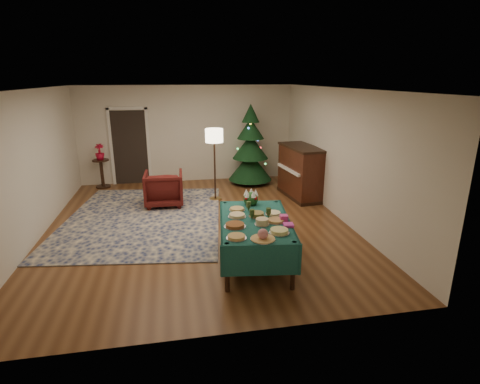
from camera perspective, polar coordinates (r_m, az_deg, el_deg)
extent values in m
plane|color=#593319|center=(7.78, -6.28, -4.94)|extent=(7.00, 7.00, 0.00)
plane|color=white|center=(7.21, -6.99, 15.36)|extent=(7.00, 7.00, 0.00)
plane|color=beige|center=(10.82, -8.00, 8.70)|extent=(6.00, 0.00, 6.00)
plane|color=beige|center=(4.04, -2.92, -5.61)|extent=(6.00, 0.00, 6.00)
plane|color=beige|center=(7.78, -29.25, 3.37)|extent=(0.00, 7.00, 7.00)
plane|color=beige|center=(8.14, 15.03, 5.52)|extent=(0.00, 7.00, 7.00)
cube|color=black|center=(10.90, -16.40, 6.48)|extent=(0.92, 0.02, 2.04)
cube|color=silver|center=(10.95, -19.03, 6.44)|extent=(0.08, 0.04, 2.14)
cube|color=silver|center=(10.85, -13.78, 6.79)|extent=(0.08, 0.04, 2.14)
cube|color=silver|center=(10.76, -16.90, 12.12)|extent=(1.08, 0.04, 0.08)
cube|color=#132049|center=(8.32, -14.43, -3.82)|extent=(3.73, 4.59, 0.02)
cylinder|color=black|center=(5.31, -1.99, -11.46)|extent=(0.07, 0.07, 0.74)
cylinder|color=black|center=(6.87, -2.26, -4.57)|extent=(0.07, 0.07, 0.74)
cylinder|color=black|center=(5.40, 8.12, -11.11)|extent=(0.07, 0.07, 0.74)
cylinder|color=black|center=(6.94, 5.46, -4.40)|extent=(0.07, 0.07, 0.74)
cube|color=#144146|center=(5.96, 2.31, -4.41)|extent=(1.33, 2.01, 0.04)
cube|color=#144146|center=(6.90, 1.59, -3.21)|extent=(1.11, 0.18, 0.46)
cube|color=#144146|center=(5.21, 3.22, -10.35)|extent=(1.11, 0.18, 0.46)
cube|color=#144146|center=(6.11, 7.30, -6.13)|extent=(0.28, 1.90, 0.46)
cube|color=#144146|center=(6.02, -2.82, -6.38)|extent=(0.28, 1.90, 0.46)
cylinder|color=silver|center=(5.28, -0.56, -7.02)|extent=(0.29, 0.29, 0.01)
cylinder|color=tan|center=(5.27, -0.56, -6.79)|extent=(0.25, 0.25, 0.03)
cylinder|color=silver|center=(5.26, 3.50, -7.20)|extent=(0.35, 0.35, 0.01)
sphere|color=#CC727A|center=(5.22, 3.51, -6.40)|extent=(0.15, 0.15, 0.15)
cylinder|color=silver|center=(5.48, 5.99, -6.19)|extent=(0.30, 0.30, 0.01)
cylinder|color=#D8D172|center=(5.47, 6.00, -5.89)|extent=(0.26, 0.26, 0.05)
cylinder|color=silver|center=(5.67, -0.78, -5.27)|extent=(0.33, 0.33, 0.01)
cylinder|color=brown|center=(5.66, -0.78, -5.03)|extent=(0.28, 0.28, 0.04)
cylinder|color=silver|center=(5.76, 3.38, -4.96)|extent=(0.23, 0.23, 0.01)
cylinder|color=tan|center=(5.74, 3.38, -4.49)|extent=(0.20, 0.20, 0.09)
cylinder|color=silver|center=(5.89, 5.48, -4.48)|extent=(0.30, 0.30, 0.01)
cylinder|color=#B2844C|center=(5.88, 5.48, -4.29)|extent=(0.26, 0.26, 0.03)
cylinder|color=silver|center=(6.06, -0.45, -3.77)|extent=(0.30, 0.30, 0.01)
cylinder|color=#D8BF7F|center=(6.05, -0.45, -3.54)|extent=(0.25, 0.25, 0.04)
cylinder|color=silver|center=(6.08, 2.56, -3.71)|extent=(0.27, 0.27, 0.01)
cylinder|color=maroon|center=(6.07, 2.56, -3.40)|extent=(0.23, 0.23, 0.06)
cylinder|color=silver|center=(6.19, 5.10, -3.37)|extent=(0.27, 0.27, 0.01)
cylinder|color=#F2EACC|center=(6.19, 5.11, -3.19)|extent=(0.23, 0.23, 0.03)
cylinder|color=silver|center=(6.36, -0.46, -2.75)|extent=(0.28, 0.28, 0.01)
cylinder|color=tan|center=(6.35, -0.46, -2.57)|extent=(0.23, 0.23, 0.03)
cone|color=#2D471E|center=(6.29, 1.31, -2.59)|extent=(0.07, 0.07, 0.09)
cylinder|color=#2D471E|center=(6.26, 1.31, -1.87)|extent=(0.08, 0.08, 0.09)
cone|color=#2D471E|center=(6.01, 4.37, -3.62)|extent=(0.07, 0.07, 0.09)
cylinder|color=#2D471E|center=(5.98, 4.38, -2.86)|extent=(0.08, 0.08, 0.09)
cone|color=#2D471E|center=(5.93, 1.83, -3.85)|extent=(0.07, 0.07, 0.09)
cylinder|color=#2D471E|center=(5.90, 1.84, -3.09)|extent=(0.08, 0.08, 0.09)
cube|color=#D93CAE|center=(5.74, 7.40, -5.00)|extent=(0.17, 0.17, 0.04)
cube|color=#F1439C|center=(5.92, 6.69, -3.97)|extent=(0.13, 0.13, 0.10)
sphere|color=#1E4C1E|center=(6.62, 1.65, -1.09)|extent=(0.26, 0.26, 0.26)
cone|color=white|center=(6.60, 2.41, -0.07)|extent=(0.10, 0.10, 0.12)
cone|color=white|center=(6.66, 1.74, 0.12)|extent=(0.10, 0.10, 0.12)
cone|color=white|center=(6.61, 0.95, -0.01)|extent=(0.10, 0.10, 0.12)
cone|color=white|center=(6.52, 1.14, -0.28)|extent=(0.10, 0.10, 0.12)
cone|color=white|center=(6.51, 2.05, -0.31)|extent=(0.10, 0.10, 0.12)
sphere|color=#B20C0F|center=(6.68, 2.30, -0.56)|extent=(0.07, 0.07, 0.07)
sphere|color=#B20C0F|center=(6.68, 0.98, -0.56)|extent=(0.07, 0.07, 0.07)
sphere|color=#B20C0F|center=(6.53, 1.00, -0.97)|extent=(0.07, 0.07, 0.07)
sphere|color=#B20C0F|center=(6.53, 2.35, -0.97)|extent=(0.07, 0.07, 0.07)
imported|color=#4C1210|center=(8.93, -11.52, 0.77)|extent=(0.89, 0.84, 0.89)
cylinder|color=#A57F3F|center=(9.30, -3.77, -1.01)|extent=(0.30, 0.30, 0.03)
cylinder|color=black|center=(9.09, -3.86, 3.64)|extent=(0.04, 0.04, 1.59)
cylinder|color=#FFEABF|center=(8.94, -3.96, 8.59)|extent=(0.42, 0.42, 0.32)
cylinder|color=black|center=(10.95, -20.10, 0.79)|extent=(0.39, 0.39, 0.04)
cylinder|color=black|center=(10.86, -20.29, 2.60)|extent=(0.09, 0.09, 0.71)
cylinder|color=black|center=(10.78, -20.49, 4.55)|extent=(0.43, 0.43, 0.03)
imported|color=#B60D27|center=(10.76, -20.57, 5.25)|extent=(0.24, 0.43, 0.24)
cylinder|color=black|center=(10.71, 1.55, 1.87)|extent=(0.13, 0.13, 0.18)
cone|color=black|center=(10.61, 1.57, 4.00)|extent=(1.24, 1.24, 0.78)
cone|color=black|center=(10.49, 1.60, 6.95)|extent=(1.01, 1.01, 0.66)
cone|color=black|center=(10.42, 1.62, 9.65)|extent=(0.77, 0.77, 0.55)
cone|color=black|center=(10.37, 1.64, 11.95)|extent=(0.50, 0.50, 0.50)
cube|color=black|center=(9.60, 9.09, -0.45)|extent=(0.80, 1.53, 0.08)
cube|color=#36170D|center=(9.44, 9.26, 3.03)|extent=(0.77, 1.51, 1.20)
cube|color=black|center=(9.31, 9.44, 6.75)|extent=(0.82, 1.56, 0.05)
cube|color=white|center=(9.29, 7.55, 3.41)|extent=(0.26, 1.25, 0.06)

